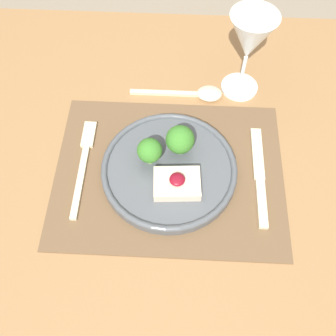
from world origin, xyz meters
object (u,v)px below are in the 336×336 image
fork (84,160)px  spoon (199,93)px  knife (260,182)px  wine_glass_near (250,40)px  dinner_plate (168,168)px

fork → spoon: spoon is taller
knife → wine_glass_near: wine_glass_near is taller
dinner_plate → knife: size_ratio=1.19×
dinner_plate → knife: (0.17, -0.01, -0.01)m
dinner_plate → spoon: 0.20m
fork → knife: (0.33, -0.03, 0.00)m
fork → spoon: (0.22, 0.18, 0.00)m
wine_glass_near → dinner_plate: bearing=-122.8°
dinner_plate → spoon: bearing=74.0°
dinner_plate → knife: 0.17m
dinner_plate → wine_glass_near: 0.28m
dinner_plate → fork: bearing=173.8°
fork → dinner_plate: bearing=-6.5°
dinner_plate → wine_glass_near: bearing=57.2°
fork → knife: bearing=-5.7°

